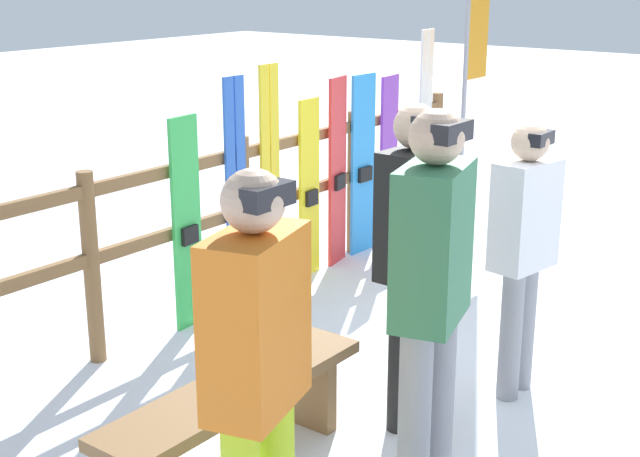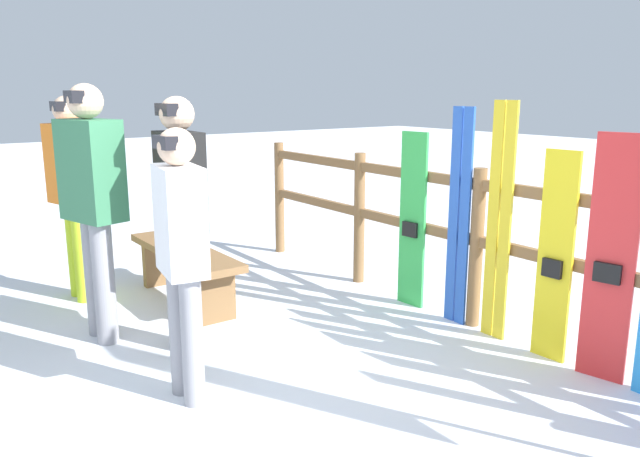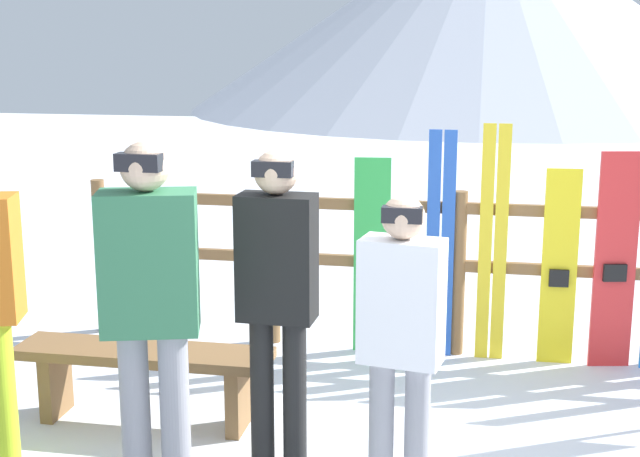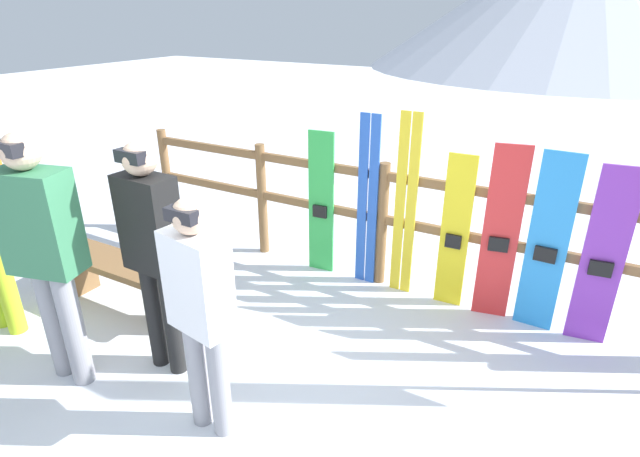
% 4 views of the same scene
% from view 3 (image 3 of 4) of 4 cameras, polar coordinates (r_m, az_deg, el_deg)
% --- Properties ---
extents(mountain_backdrop, '(18.00, 18.00, 6.00)m').
position_cam_3_polar(mountain_backdrop, '(28.24, 10.61, 13.60)').
color(mountain_backdrop, silver).
rests_on(mountain_backdrop, ground).
extents(fence, '(5.55, 0.10, 1.20)m').
position_cam_3_polar(fence, '(6.42, 8.88, -1.90)').
color(fence, brown).
rests_on(fence, ground).
extents(bench, '(1.53, 0.36, 0.46)m').
position_cam_3_polar(bench, '(5.43, -11.20, -8.68)').
color(bench, brown).
rests_on(bench, ground).
extents(person_plaid_green, '(0.51, 0.37, 1.79)m').
position_cam_3_polar(person_plaid_green, '(4.36, -10.81, -4.33)').
color(person_plaid_green, gray).
rests_on(person_plaid_green, ground).
extents(person_white, '(0.41, 0.27, 1.56)m').
position_cam_3_polar(person_white, '(4.24, 5.21, -6.52)').
color(person_white, gray).
rests_on(person_white, ground).
extents(person_black, '(0.40, 0.23, 1.71)m').
position_cam_3_polar(person_black, '(4.59, -2.76, -3.66)').
color(person_black, black).
rests_on(person_black, ground).
extents(snowboard_green, '(0.26, 0.07, 1.43)m').
position_cam_3_polar(snowboard_green, '(6.41, 3.33, -1.81)').
color(snowboard_green, green).
rests_on(snowboard_green, ground).
extents(ski_pair_blue, '(0.19, 0.02, 1.63)m').
position_cam_3_polar(ski_pair_blue, '(6.35, 7.70, -1.06)').
color(ski_pair_blue, blue).
rests_on(ski_pair_blue, ground).
extents(ski_pair_yellow, '(0.19, 0.02, 1.68)m').
position_cam_3_polar(ski_pair_yellow, '(6.34, 11.01, -0.97)').
color(ski_pair_yellow, yellow).
rests_on(ski_pair_yellow, ground).
extents(snowboard_yellow, '(0.24, 0.06, 1.39)m').
position_cam_3_polar(snowboard_yellow, '(6.39, 15.06, -2.47)').
color(snowboard_yellow, yellow).
rests_on(snowboard_yellow, ground).
extents(snowboard_red, '(0.29, 0.10, 1.51)m').
position_cam_3_polar(snowboard_red, '(6.42, 18.37, -2.04)').
color(snowboard_red, red).
rests_on(snowboard_red, ground).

